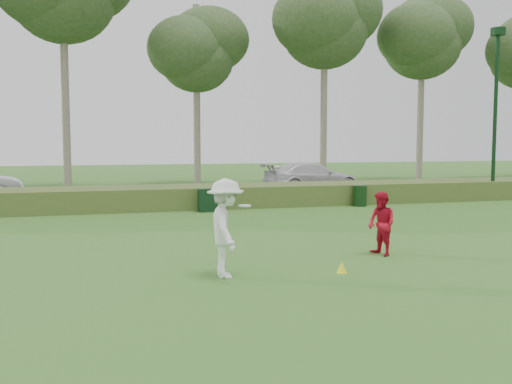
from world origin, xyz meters
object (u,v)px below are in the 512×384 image
object	(u,v)px
cone_orange	(342,268)
player_red	(381,224)
cone_yellow	(342,267)
utility_cabinet	(208,200)
car_right	(312,177)
lamp_post	(496,83)
player_white	(226,228)
trash_bin	(360,196)

from	to	relation	value
cone_orange	player_red	bearing A→B (deg)	40.21
cone_yellow	utility_cabinet	world-z (taller)	utility_cabinet
cone_yellow	utility_cabinet	distance (m)	11.39
player_red	cone_yellow	world-z (taller)	player_red
utility_cabinet	car_right	xyz separation A→B (m)	(7.26, 7.00, 0.39)
player_red	lamp_post	bearing A→B (deg)	121.30
lamp_post	cone_yellow	bearing A→B (deg)	-138.02
cone_orange	utility_cabinet	xyz separation A→B (m)	(-0.62, 11.34, 0.36)
utility_cabinet	cone_orange	bearing A→B (deg)	-87.31
lamp_post	player_red	bearing A→B (deg)	-137.80
player_red	cone_orange	world-z (taller)	player_red
utility_cabinet	player_white	bearing A→B (deg)	-99.97
cone_orange	trash_bin	xyz separation A→B (m)	(6.14, 11.46, 0.34)
cone_orange	car_right	size ratio (longest dim) A/B	0.04
trash_bin	player_red	bearing A→B (deg)	-113.85
player_red	car_right	bearing A→B (deg)	152.86
player_red	cone_orange	bearing A→B (deg)	-60.68
player_red	utility_cabinet	distance (m)	10.17
lamp_post	cone_yellow	size ratio (longest dim) A/B	32.93
cone_orange	trash_bin	distance (m)	13.00
cone_orange	car_right	xyz separation A→B (m)	(6.64, 18.34, 0.75)
player_white	cone_orange	bearing A→B (deg)	-91.88
player_white	player_red	xyz separation A→B (m)	(4.19, 1.15, -0.24)
trash_bin	utility_cabinet	bearing A→B (deg)	-179.03
cone_orange	car_right	world-z (taller)	car_right
lamp_post	trash_bin	xyz separation A→B (m)	(-7.47, -0.78, -5.14)
lamp_post	player_red	world-z (taller)	lamp_post
cone_yellow	car_right	bearing A→B (deg)	70.09
lamp_post	car_right	distance (m)	10.41
utility_cabinet	trash_bin	size ratio (longest dim) A/B	1.03
lamp_post	cone_orange	size ratio (longest dim) A/B	38.72
player_white	cone_yellow	world-z (taller)	player_white
utility_cabinet	player_red	bearing A→B (deg)	-77.16
cone_yellow	lamp_post	bearing A→B (deg)	41.98
player_red	car_right	distance (m)	17.59
lamp_post	player_red	xyz separation A→B (m)	(-11.90, -10.79, -4.81)
cone_yellow	cone_orange	bearing A→B (deg)	55.54
player_red	car_right	size ratio (longest dim) A/B	0.29
utility_cabinet	car_right	size ratio (longest dim) A/B	0.17
cone_orange	trash_bin	bearing A→B (deg)	61.81
player_white	player_red	size ratio (longest dim) A/B	1.30
lamp_post	player_white	world-z (taller)	lamp_post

